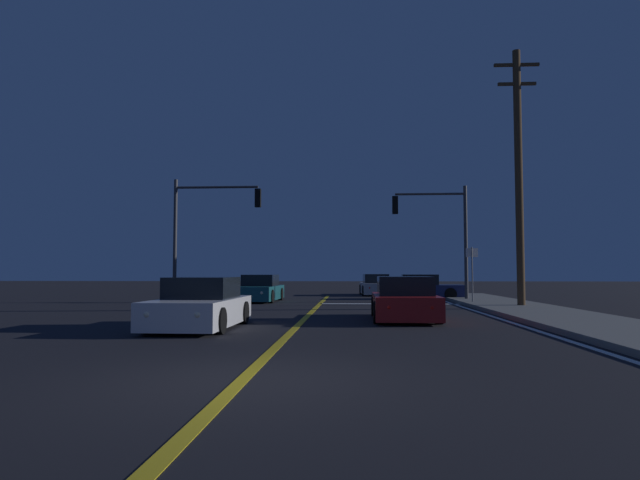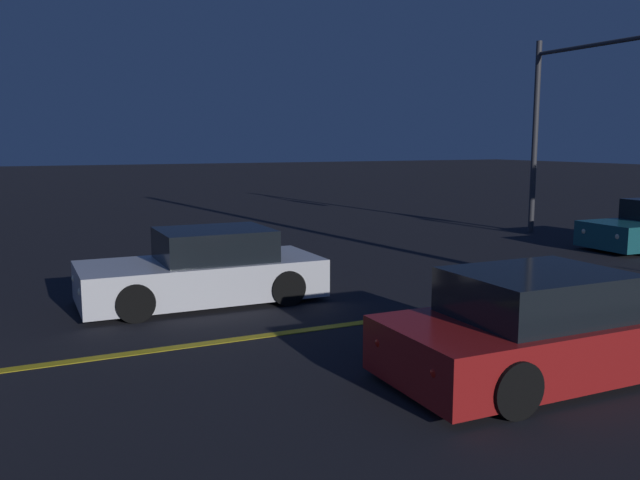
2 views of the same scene
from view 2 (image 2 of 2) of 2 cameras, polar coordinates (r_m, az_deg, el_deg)
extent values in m
cube|color=gold|center=(11.42, 8.31, -6.40)|extent=(0.20, 33.56, 0.01)
cube|color=silver|center=(12.33, -10.15, -3.28)|extent=(1.96, 4.34, 0.68)
cube|color=black|center=(12.29, -9.05, -0.44)|extent=(1.65, 2.01, 0.60)
cylinder|color=black|center=(11.24, -15.59, -5.22)|extent=(0.23, 0.64, 0.64)
cylinder|color=black|center=(12.95, -16.86, -3.49)|extent=(0.23, 0.64, 0.64)
cylinder|color=black|center=(11.94, -2.82, -4.12)|extent=(0.23, 0.64, 0.64)
cylinder|color=black|center=(13.56, -5.62, -2.64)|extent=(0.23, 0.64, 0.64)
sphere|color=#FFF4CC|center=(11.40, -19.64, -4.18)|extent=(0.18, 0.18, 0.18)
sphere|color=#FFF4CC|center=(12.54, -20.14, -3.09)|extent=(0.18, 0.18, 0.18)
sphere|color=red|center=(12.46, -0.07, -2.64)|extent=(0.14, 0.14, 0.14)
sphere|color=red|center=(13.52, -2.14, -1.78)|extent=(0.14, 0.14, 0.14)
cylinder|color=black|center=(20.13, 22.78, 0.36)|extent=(0.24, 0.65, 0.64)
sphere|color=#FFF4CC|center=(18.58, 24.25, 0.27)|extent=(0.18, 0.18, 0.18)
sphere|color=#FFF4CC|center=(19.33, 21.79, 0.71)|extent=(0.18, 0.18, 0.18)
cube|color=maroon|center=(8.95, 19.22, -8.08)|extent=(1.93, 4.40, 0.68)
cube|color=black|center=(8.62, 18.16, -4.53)|extent=(1.64, 2.04, 0.60)
cylinder|color=black|center=(10.51, 21.20, -6.43)|extent=(0.23, 0.64, 0.64)
cylinder|color=black|center=(8.81, 8.70, -8.78)|extent=(0.23, 0.64, 0.64)
cylinder|color=black|center=(7.49, 16.31, -12.15)|extent=(0.23, 0.64, 0.64)
sphere|color=#FFF4CC|center=(10.84, 25.23, -5.14)|extent=(0.18, 0.18, 0.18)
sphere|color=red|center=(8.11, 5.25, -8.75)|extent=(0.14, 0.14, 0.14)
sphere|color=red|center=(7.18, 10.00, -11.14)|extent=(0.14, 0.14, 0.14)
cylinder|color=#38383D|center=(22.51, 17.95, 8.28)|extent=(0.18, 0.18, 6.04)
cylinder|color=#38383D|center=(21.24, 22.22, 15.18)|extent=(4.10, 0.12, 0.12)
camera|label=1|loc=(13.69, -80.97, -4.70)|focal=31.23mm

